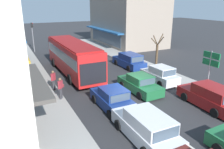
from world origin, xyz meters
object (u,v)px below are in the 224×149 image
(parked_wagon_kerb_third, at_px, (129,61))
(pedestrian_with_handbag_near, at_px, (61,87))
(sedan_adjacent_lane_trail, at_px, (113,99))
(parked_hatchback_kerb_second, at_px, (160,75))
(street_tree_right, at_px, (157,54))
(traffic_light_downstreet, at_px, (32,32))
(city_bus, at_px, (73,56))
(pedestrian_browsing_midblock, at_px, (53,79))
(sedan_behind_bus_near, at_px, (140,84))
(wagon_queue_gap_filler, at_px, (146,127))
(parked_wagon_kerb_front, at_px, (210,97))
(directional_road_sign, at_px, (210,63))

(parked_wagon_kerb_third, bearing_deg, pedestrian_with_handbag_near, -149.56)
(sedan_adjacent_lane_trail, bearing_deg, parked_hatchback_kerb_second, 23.69)
(street_tree_right, bearing_deg, traffic_light_downstreet, 122.45)
(city_bus, xyz_separation_m, pedestrian_with_handbag_near, (-2.73, -5.86, -0.81))
(sedan_adjacent_lane_trail, height_order, street_tree_right, street_tree_right)
(pedestrian_browsing_midblock, bearing_deg, street_tree_right, 3.84)
(sedan_adjacent_lane_trail, distance_m, sedan_behind_bus_near, 3.60)
(street_tree_right, relative_size, pedestrian_with_handbag_near, 2.42)
(street_tree_right, bearing_deg, wagon_queue_gap_filler, -129.66)
(city_bus, bearing_deg, parked_wagon_kerb_third, -5.35)
(parked_wagon_kerb_front, bearing_deg, pedestrian_browsing_midblock, 140.05)
(sedan_adjacent_lane_trail, bearing_deg, wagon_queue_gap_filler, -91.25)
(sedan_behind_bus_near, bearing_deg, pedestrian_browsing_midblock, 152.80)
(pedestrian_with_handbag_near, height_order, pedestrian_browsing_midblock, same)
(street_tree_right, bearing_deg, parked_hatchback_kerb_second, -121.47)
(sedan_adjacent_lane_trail, bearing_deg, directional_road_sign, -12.00)
(parked_wagon_kerb_third, bearing_deg, wagon_queue_gap_filler, -117.06)
(wagon_queue_gap_filler, bearing_deg, pedestrian_with_handbag_near, 112.16)
(parked_wagon_kerb_third, relative_size, street_tree_right, 1.16)
(parked_hatchback_kerb_second, height_order, pedestrian_browsing_midblock, pedestrian_browsing_midblock)
(sedan_adjacent_lane_trail, distance_m, traffic_light_downstreet, 21.63)
(directional_road_sign, bearing_deg, sedan_adjacent_lane_trail, 168.00)
(traffic_light_downstreet, height_order, pedestrian_with_handbag_near, traffic_light_downstreet)
(street_tree_right, bearing_deg, parked_wagon_kerb_third, 123.65)
(directional_road_sign, bearing_deg, parked_wagon_kerb_third, 96.44)
(city_bus, xyz_separation_m, sedan_adjacent_lane_trail, (0.15, -8.70, -1.22))
(city_bus, xyz_separation_m, wagon_queue_gap_filler, (0.06, -12.70, -1.14))
(parked_wagon_kerb_third, height_order, street_tree_right, street_tree_right)
(city_bus, bearing_deg, wagon_queue_gap_filler, -89.73)
(city_bus, bearing_deg, parked_hatchback_kerb_second, -44.23)
(city_bus, height_order, pedestrian_browsing_midblock, city_bus)
(city_bus, distance_m, sedan_behind_bus_near, 7.92)
(sedan_adjacent_lane_trail, relative_size, parked_hatchback_kerb_second, 1.12)
(sedan_behind_bus_near, relative_size, street_tree_right, 1.08)
(parked_hatchback_kerb_second, distance_m, street_tree_right, 3.55)
(wagon_queue_gap_filler, bearing_deg, parked_hatchback_kerb_second, 47.30)
(parked_hatchback_kerb_second, relative_size, parked_wagon_kerb_third, 0.82)
(city_bus, bearing_deg, parked_wagon_kerb_front, -61.49)
(pedestrian_browsing_midblock, bearing_deg, parked_hatchback_kerb_second, -13.41)
(street_tree_right, bearing_deg, pedestrian_browsing_midblock, -176.16)
(sedan_behind_bus_near, distance_m, parked_hatchback_kerb_second, 3.02)
(wagon_queue_gap_filler, distance_m, pedestrian_with_handbag_near, 7.40)
(sedan_adjacent_lane_trail, distance_m, parked_wagon_kerb_front, 6.69)
(sedan_behind_bus_near, bearing_deg, sedan_adjacent_lane_trail, -153.06)
(parked_wagon_kerb_front, height_order, pedestrian_browsing_midblock, pedestrian_browsing_midblock)
(traffic_light_downstreet, bearing_deg, sedan_adjacent_lane_trail, -83.96)
(sedan_adjacent_lane_trail, relative_size, sedan_behind_bus_near, 0.99)
(city_bus, height_order, parked_hatchback_kerb_second, city_bus)
(city_bus, height_order, traffic_light_downstreet, traffic_light_downstreet)
(sedan_adjacent_lane_trail, relative_size, traffic_light_downstreet, 1.00)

